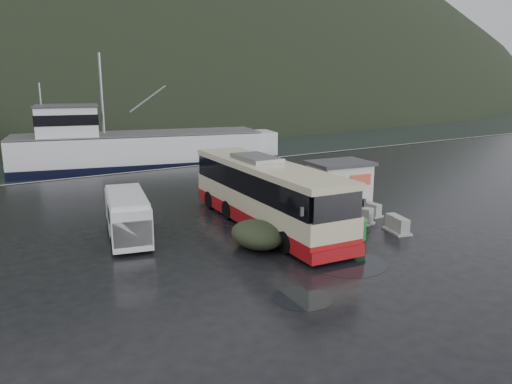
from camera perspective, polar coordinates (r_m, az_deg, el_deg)
ground at (r=24.61m, az=0.22°, el=-5.10°), size 160.00×160.00×0.00m
quay_edge at (r=42.33m, az=-14.66°, el=2.11°), size 160.00×0.60×1.50m
coach_bus at (r=26.32m, az=1.09°, el=-3.90°), size 4.39×13.02×3.61m
white_van at (r=25.07m, az=-14.34°, el=-5.18°), size 3.08×5.69×2.25m
waste_bin_left at (r=24.43m, az=10.79°, el=-5.48°), size 1.38×1.38×1.51m
waste_bin_right at (r=26.16m, az=2.14°, el=-4.01°), size 1.37×1.37×1.48m
dome_tent at (r=23.12m, az=0.13°, el=-6.30°), size 2.44×3.24×1.20m
ticket_kiosk at (r=30.60m, az=9.39°, el=-1.68°), size 3.90×3.18×2.78m
jersey_barrier_a at (r=26.29m, az=15.79°, el=-4.42°), size 1.26×1.80×0.81m
jersey_barrier_b at (r=27.46m, az=11.40°, el=-3.45°), size 1.42×1.97×0.89m
jersey_barrier_c at (r=29.05m, az=12.81°, el=-2.61°), size 0.81×1.52×0.74m
fishing_trawler at (r=52.74m, az=-13.18°, el=4.26°), size 29.63×13.09×11.58m
puddles at (r=23.86m, az=9.62°, el=-5.86°), size 14.38×12.89×0.01m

